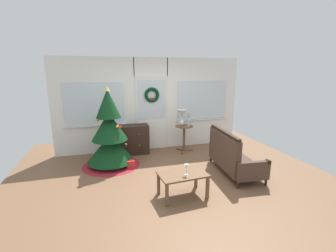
{
  "coord_description": "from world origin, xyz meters",
  "views": [
    {
      "loc": [
        -1.35,
        -4.36,
        2.2
      ],
      "look_at": [
        0.05,
        0.55,
        1.0
      ],
      "focal_mm": 25.27,
      "sensor_mm": 36.0,
      "label": 1
    }
  ],
  "objects_px": {
    "flower_vase": "(189,122)",
    "wine_glass": "(186,167)",
    "dresser_cabinet": "(132,139)",
    "table_lamp": "(182,115)",
    "coffee_table": "(183,177)",
    "side_table": "(184,133)",
    "christmas_tree": "(110,138)",
    "gift_box": "(131,164)",
    "settee_sofa": "(231,156)"
  },
  "relations": [
    {
      "from": "flower_vase",
      "to": "wine_glass",
      "type": "relative_size",
      "value": 1.79
    },
    {
      "from": "dresser_cabinet",
      "to": "table_lamp",
      "type": "xyz_separation_m",
      "value": [
        1.35,
        -0.2,
        0.63
      ]
    },
    {
      "from": "coffee_table",
      "to": "wine_glass",
      "type": "distance_m",
      "value": 0.22
    },
    {
      "from": "table_lamp",
      "to": "flower_vase",
      "type": "bearing_deg",
      "value": -32.01
    },
    {
      "from": "flower_vase",
      "to": "side_table",
      "type": "bearing_deg",
      "value": 149.04
    },
    {
      "from": "dresser_cabinet",
      "to": "coffee_table",
      "type": "relative_size",
      "value": 1.04
    },
    {
      "from": "christmas_tree",
      "to": "wine_glass",
      "type": "height_order",
      "value": "christmas_tree"
    },
    {
      "from": "flower_vase",
      "to": "christmas_tree",
      "type": "bearing_deg",
      "value": -169.03
    },
    {
      "from": "flower_vase",
      "to": "gift_box",
      "type": "relative_size",
      "value": 1.9
    },
    {
      "from": "gift_box",
      "to": "settee_sofa",
      "type": "bearing_deg",
      "value": -22.49
    },
    {
      "from": "flower_vase",
      "to": "coffee_table",
      "type": "xyz_separation_m",
      "value": [
        -0.93,
        -2.21,
        -0.48
      ]
    },
    {
      "from": "side_table",
      "to": "coffee_table",
      "type": "relative_size",
      "value": 0.83
    },
    {
      "from": "christmas_tree",
      "to": "coffee_table",
      "type": "height_order",
      "value": "christmas_tree"
    },
    {
      "from": "wine_glass",
      "to": "christmas_tree",
      "type": "bearing_deg",
      "value": 122.74
    },
    {
      "from": "settee_sofa",
      "to": "dresser_cabinet",
      "type": "bearing_deg",
      "value": 136.19
    },
    {
      "from": "flower_vase",
      "to": "gift_box",
      "type": "height_order",
      "value": "flower_vase"
    },
    {
      "from": "christmas_tree",
      "to": "flower_vase",
      "type": "bearing_deg",
      "value": 10.97
    },
    {
      "from": "wine_glass",
      "to": "gift_box",
      "type": "distance_m",
      "value": 1.84
    },
    {
      "from": "wine_glass",
      "to": "gift_box",
      "type": "xyz_separation_m",
      "value": [
        -0.78,
        1.6,
        -0.48
      ]
    },
    {
      "from": "christmas_tree",
      "to": "settee_sofa",
      "type": "height_order",
      "value": "christmas_tree"
    },
    {
      "from": "dresser_cabinet",
      "to": "side_table",
      "type": "height_order",
      "value": "dresser_cabinet"
    },
    {
      "from": "settee_sofa",
      "to": "wine_glass",
      "type": "height_order",
      "value": "settee_sofa"
    },
    {
      "from": "coffee_table",
      "to": "wine_glass",
      "type": "height_order",
      "value": "wine_glass"
    },
    {
      "from": "dresser_cabinet",
      "to": "side_table",
      "type": "relative_size",
      "value": 1.25
    },
    {
      "from": "coffee_table",
      "to": "dresser_cabinet",
      "type": "bearing_deg",
      "value": 102.86
    },
    {
      "from": "side_table",
      "to": "wine_glass",
      "type": "distance_m",
      "value": 2.47
    },
    {
      "from": "gift_box",
      "to": "coffee_table",
      "type": "bearing_deg",
      "value": -64.14
    },
    {
      "from": "side_table",
      "to": "coffee_table",
      "type": "xyz_separation_m",
      "value": [
        -0.83,
        -2.27,
        -0.15
      ]
    },
    {
      "from": "gift_box",
      "to": "flower_vase",
      "type": "bearing_deg",
      "value": 22.16
    },
    {
      "from": "dresser_cabinet",
      "to": "settee_sofa",
      "type": "bearing_deg",
      "value": -43.81
    },
    {
      "from": "settee_sofa",
      "to": "table_lamp",
      "type": "relative_size",
      "value": 3.56
    },
    {
      "from": "dresser_cabinet",
      "to": "flower_vase",
      "type": "distance_m",
      "value": 1.6
    },
    {
      "from": "table_lamp",
      "to": "dresser_cabinet",
      "type": "bearing_deg",
      "value": 171.52
    },
    {
      "from": "christmas_tree",
      "to": "wine_glass",
      "type": "xyz_separation_m",
      "value": [
        1.2,
        -1.87,
        -0.1
      ]
    },
    {
      "from": "wine_glass",
      "to": "settee_sofa",
      "type": "bearing_deg",
      "value": 28.95
    },
    {
      "from": "table_lamp",
      "to": "gift_box",
      "type": "height_order",
      "value": "table_lamp"
    },
    {
      "from": "dresser_cabinet",
      "to": "wine_glass",
      "type": "bearing_deg",
      "value": -76.62
    },
    {
      "from": "dresser_cabinet",
      "to": "wine_glass",
      "type": "xyz_separation_m",
      "value": [
        0.61,
        -2.58,
        0.18
      ]
    },
    {
      "from": "table_lamp",
      "to": "side_table",
      "type": "bearing_deg",
      "value": -33.69
    },
    {
      "from": "christmas_tree",
      "to": "flower_vase",
      "type": "height_order",
      "value": "christmas_tree"
    },
    {
      "from": "wine_glass",
      "to": "flower_vase",
      "type": "bearing_deg",
      "value": 68.59
    },
    {
      "from": "dresser_cabinet",
      "to": "side_table",
      "type": "distance_m",
      "value": 1.43
    },
    {
      "from": "dresser_cabinet",
      "to": "wine_glass",
      "type": "height_order",
      "value": "dresser_cabinet"
    },
    {
      "from": "dresser_cabinet",
      "to": "flower_vase",
      "type": "height_order",
      "value": "flower_vase"
    },
    {
      "from": "table_lamp",
      "to": "flower_vase",
      "type": "distance_m",
      "value": 0.25
    },
    {
      "from": "settee_sofa",
      "to": "gift_box",
      "type": "relative_size",
      "value": 8.5
    },
    {
      "from": "settee_sofa",
      "to": "coffee_table",
      "type": "xyz_separation_m",
      "value": [
        -1.36,
        -0.66,
        -0.01
      ]
    },
    {
      "from": "side_table",
      "to": "wine_glass",
      "type": "xyz_separation_m",
      "value": [
        -0.79,
        -2.34,
        0.06
      ]
    },
    {
      "from": "dresser_cabinet",
      "to": "gift_box",
      "type": "xyz_separation_m",
      "value": [
        -0.17,
        -0.98,
        -0.3
      ]
    },
    {
      "from": "flower_vase",
      "to": "coffee_table",
      "type": "relative_size",
      "value": 0.4
    }
  ]
}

